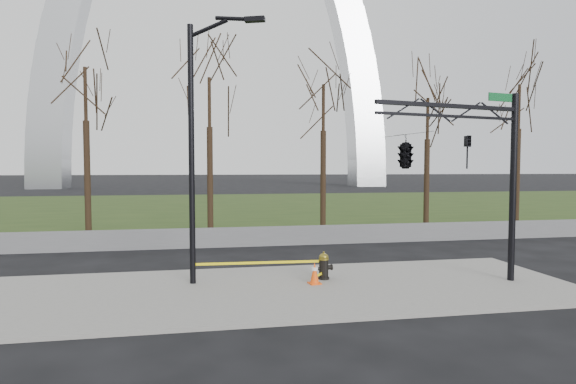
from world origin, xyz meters
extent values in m
plane|color=black|center=(0.00, 0.00, 0.00)|extent=(500.00, 500.00, 0.00)
cube|color=gray|center=(0.00, 0.00, 0.05)|extent=(18.00, 6.00, 0.10)
cube|color=#273C15|center=(0.00, 30.00, 0.03)|extent=(120.00, 40.00, 0.06)
cube|color=#59595B|center=(0.00, 8.00, 0.45)|extent=(60.00, 0.30, 0.90)
cylinder|color=black|center=(1.52, 0.83, 0.13)|extent=(0.36, 0.36, 0.06)
cylinder|color=black|center=(1.52, 0.83, 0.42)|extent=(0.28, 0.28, 0.64)
cylinder|color=black|center=(1.74, 0.84, 0.47)|extent=(0.22, 0.18, 0.17)
cylinder|color=black|center=(1.36, 0.82, 0.44)|extent=(0.11, 0.11, 0.11)
cylinder|color=olive|center=(1.52, 0.83, 0.76)|extent=(0.32, 0.32, 0.06)
ellipsoid|color=olive|center=(1.52, 0.83, 0.82)|extent=(0.30, 0.30, 0.22)
cylinder|color=olive|center=(1.52, 0.83, 0.95)|extent=(0.06, 0.06, 0.09)
cube|color=#FF510D|center=(1.08, 0.29, 0.12)|extent=(0.40, 0.40, 0.04)
cone|color=#FF510D|center=(1.08, 0.29, 0.46)|extent=(0.27, 0.27, 0.63)
cylinder|color=white|center=(1.08, 0.29, 0.57)|extent=(0.20, 0.20, 0.10)
cylinder|color=black|center=(-2.62, 1.05, 4.00)|extent=(0.18, 0.18, 8.00)
cylinder|color=black|center=(-2.10, 0.87, 7.85)|extent=(1.23, 0.53, 0.56)
cylinder|color=black|center=(-1.29, 0.59, 8.10)|extent=(1.18, 0.51, 0.22)
cube|color=black|center=(-0.73, 0.39, 8.05)|extent=(0.64, 0.40, 0.14)
cylinder|color=black|center=(7.36, -0.37, 3.00)|extent=(0.20, 0.20, 6.00)
cube|color=black|center=(4.89, -0.79, 5.50)|extent=(4.95, 0.97, 0.12)
cube|color=black|center=(4.89, -0.79, 5.20)|extent=(4.94, 0.93, 0.08)
cube|color=#0C5926|center=(6.76, -0.47, 5.85)|extent=(0.89, 0.19, 0.25)
imported|color=black|center=(5.58, -0.67, 4.15)|extent=(0.20, 0.22, 1.00)
imported|color=black|center=(3.41, -1.05, 4.15)|extent=(0.94, 2.54, 1.00)
cube|color=yellow|center=(-0.55, 0.94, 0.68)|extent=(4.13, 0.22, 0.08)
cube|color=yellow|center=(1.30, 0.56, 0.31)|extent=(0.44, 0.55, 0.08)
camera|label=1|loc=(-2.19, -13.23, 3.67)|focal=28.42mm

